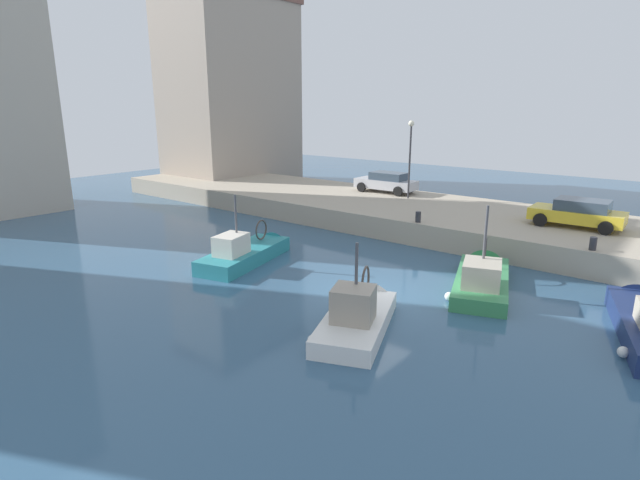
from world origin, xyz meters
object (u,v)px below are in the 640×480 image
parked_car_silver (387,182)px  mooring_bollard_mid (593,244)px  fishing_boat_white (359,321)px  quay_streetlamp (410,146)px  mooring_bollard_north (418,217)px  fishing_boat_green (482,283)px  parked_car_yellow (578,213)px  fishing_boat_teal (249,258)px

parked_car_silver → mooring_bollard_mid: size_ratio=7.64×
fishing_boat_white → quay_streetlamp: (15.50, 6.95, 4.31)m
mooring_bollard_north → quay_streetlamp: (5.65, 3.74, 2.98)m
fishing_boat_green → fishing_boat_white: 6.30m
mooring_bollard_north → parked_car_silver: bearing=41.9°
fishing_boat_green → quay_streetlamp: (9.44, 8.67, 4.31)m
mooring_bollard_mid → quay_streetlamp: size_ratio=0.11×
parked_car_silver → parked_car_yellow: bearing=-102.1°
mooring_bollard_mid → parked_car_yellow: bearing=20.5°
quay_streetlamp → fishing_boat_green: bearing=-137.4°
fishing_boat_teal → mooring_bollard_mid: (7.23, -12.79, 1.35)m
parked_car_yellow → quay_streetlamp: (1.67, 10.25, 2.55)m
fishing_boat_teal → parked_car_yellow: (11.21, -11.30, 1.79)m
mooring_bollard_north → quay_streetlamp: 7.40m
fishing_boat_green → fishing_boat_white: bearing=164.2°
fishing_boat_white → fishing_boat_teal: size_ratio=0.89×
parked_car_silver → mooring_bollard_north: size_ratio=7.64×
parked_car_silver → mooring_bollard_mid: bearing=-115.5°
fishing_boat_teal → parked_car_silver: 14.05m
fishing_boat_white → parked_car_silver: bearing=29.1°
mooring_bollard_mid → quay_streetlamp: bearing=64.3°
parked_car_yellow → fishing_boat_teal: bearing=134.8°
parked_car_silver → mooring_bollard_north: bearing=-138.1°
parked_car_yellow → quay_streetlamp: quay_streetlamp is taller
fishing_boat_white → mooring_bollard_mid: size_ratio=10.31×
mooring_bollard_north → mooring_bollard_mid: bearing=-90.0°
fishing_boat_green → mooring_bollard_north: 6.36m
fishing_boat_white → fishing_boat_teal: bearing=71.8°
fishing_boat_teal → parked_car_silver: (13.89, 1.19, 1.79)m
fishing_boat_green → fishing_boat_white: fishing_boat_green is taller
fishing_boat_teal → quay_streetlamp: size_ratio=1.31×
fishing_boat_green → mooring_bollard_north: size_ratio=11.87×
fishing_boat_teal → parked_car_yellow: 16.02m
mooring_bollard_mid → mooring_bollard_north: same height
fishing_boat_teal → parked_car_silver: bearing=4.9°
fishing_boat_green → fishing_boat_teal: size_ratio=1.03×
fishing_boat_teal → mooring_bollard_north: 8.78m
mooring_bollard_north → fishing_boat_teal: bearing=146.5°
mooring_bollard_mid → quay_streetlamp: 13.37m
fishing_boat_green → quay_streetlamp: size_ratio=1.35×
parked_car_yellow → mooring_bollard_north: 7.64m
fishing_boat_green → parked_car_silver: fishing_boat_green is taller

